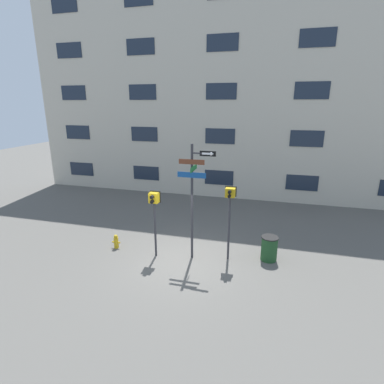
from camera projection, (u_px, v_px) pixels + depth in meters
The scene contains 7 objects.
ground_plane at pixel (179, 261), 11.10m from camera, with size 60.00×60.00×0.00m, color #595651.
building_facade at pixel (222, 92), 17.13m from camera, with size 24.00×0.64×12.50m.
street_sign_pole at pixel (194, 192), 10.59m from camera, with size 1.35×0.83×4.29m.
pedestrian_signal_left at pixel (154, 206), 10.91m from camera, with size 0.40×0.40×2.54m.
pedestrian_signal_right at pixel (230, 204), 10.62m from camera, with size 0.40×0.40×2.79m.
fire_hydrant at pixel (116, 241), 12.02m from camera, with size 0.34×0.18×0.57m.
trash_bin at pixel (269, 248), 11.05m from camera, with size 0.62×0.62×0.93m.
Camera 1 is at (3.02, -9.45, 5.61)m, focal length 28.00 mm.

